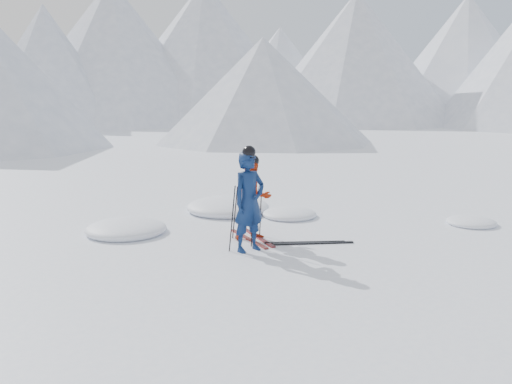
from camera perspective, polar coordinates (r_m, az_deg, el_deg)
ground at (r=11.89m, az=7.84°, el=-4.80°), size 160.00×160.00×0.00m
mountain_range at (r=45.99m, az=-17.41°, el=14.48°), size 106.15×62.94×15.53m
skier_blue at (r=10.61m, az=-0.73°, el=-1.03°), size 0.78×0.56×1.99m
skier_red at (r=11.53m, az=-0.31°, el=-0.82°), size 0.93×0.77×1.71m
pole_blue_left at (r=10.65m, az=-2.52°, el=-2.82°), size 0.13×0.09×1.32m
pole_blue_right at (r=11.02m, az=-0.35°, el=-2.36°), size 0.13×0.08×1.32m
pole_red_left at (r=11.63m, az=-2.22°, el=-2.16°), size 0.12×0.09×1.14m
pole_red_right at (r=11.87m, az=0.50°, el=-1.89°), size 0.12×0.08×1.14m
ski_worn_left at (r=11.66m, az=-0.80°, el=-4.94°), size 0.31×1.70×0.03m
ski_worn_right at (r=11.78m, az=0.18°, el=-4.76°), size 0.42×1.68×0.03m
ski_loose_a at (r=11.42m, az=5.17°, el=-5.30°), size 1.52×0.93×0.03m
ski_loose_b at (r=11.37m, az=6.04°, el=-5.39°), size 1.54×0.88×0.03m
snow_lumps at (r=13.60m, az=-3.07°, el=-2.78°), size 8.62×6.19×0.48m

